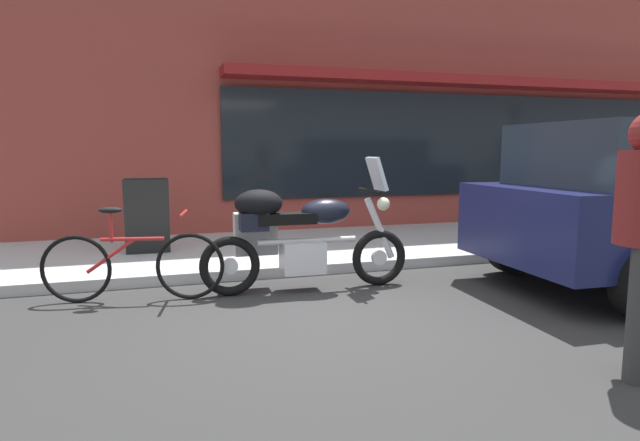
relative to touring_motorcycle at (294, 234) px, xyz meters
name	(u,v)px	position (x,y,z in m)	size (l,w,h in m)	color
ground_plane	(330,311)	(0.12, -0.81, -0.59)	(80.00, 80.00, 0.00)	#2D2D2D
storefront_building	(631,62)	(8.03, 3.57, 2.64)	(23.82, 0.90, 6.61)	brown
touring_motorcycle	(294,234)	(0.00, 0.00, 0.00)	(2.20, 0.71, 1.38)	black
parked_bicycle	(133,264)	(-1.58, 0.07, -0.23)	(1.70, 0.50, 0.92)	black
sandwich_board_sign	(147,216)	(-1.45, 1.93, 0.01)	(0.55, 0.42, 0.96)	black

